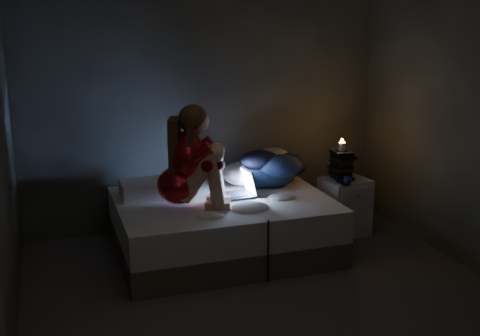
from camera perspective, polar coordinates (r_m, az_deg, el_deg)
name	(u,v)px	position (r m, az deg, el deg)	size (l,w,h in m)	color
floor	(277,308)	(4.44, 3.61, -13.41)	(3.60, 3.80, 0.02)	#3C3A38
wall_back	(206,97)	(5.77, -3.38, 6.96)	(3.60, 0.02, 2.60)	#30332A
wall_front	(471,227)	(2.40, 21.62, -5.35)	(3.60, 0.02, 2.60)	#30332A
bed	(223,225)	(5.25, -1.67, -5.62)	(1.85, 1.38, 0.51)	silver
pillow	(149,189)	(5.26, -8.86, -2.02)	(0.49, 0.35, 0.14)	silver
woman	(177,156)	(4.86, -6.12, 1.15)	(0.54, 0.35, 0.87)	#9B0708
laptop	(233,183)	(5.17, -0.67, -1.49)	(0.37, 0.26, 0.26)	black
clothes_pile	(266,166)	(5.54, 2.59, 0.20)	(0.61, 0.49, 0.37)	#0E2141
nightstand	(344,206)	(5.78, 10.14, -3.70)	(0.41, 0.37, 0.55)	silver
book_stack	(341,165)	(5.68, 9.82, 0.31)	(0.19, 0.25, 0.27)	black
candle	(342,147)	(5.64, 9.89, 2.05)	(0.07, 0.07, 0.08)	beige
phone	(341,183)	(5.54, 9.80, -1.44)	(0.07, 0.14, 0.01)	black
blue_orb	(345,180)	(5.52, 10.22, -1.15)	(0.08, 0.08, 0.08)	navy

